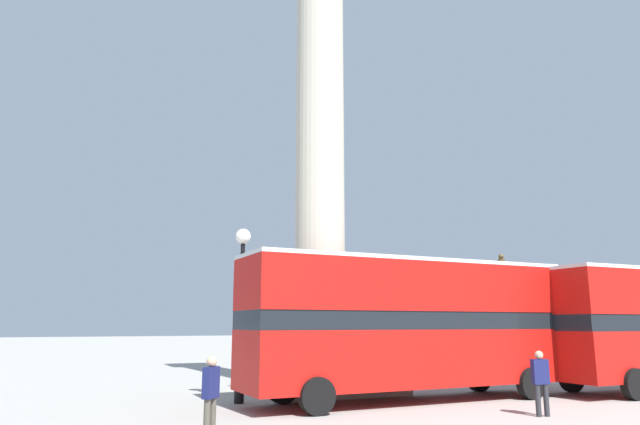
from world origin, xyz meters
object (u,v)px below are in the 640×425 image
equestrian_statue (506,337)px  street_lamp (242,291)px  pedestrian_near_lamp (541,379)px  pedestrian_by_plinth (211,392)px  bus_b (408,322)px  monument_column (320,198)px

equestrian_statue → street_lamp: 17.09m
pedestrian_near_lamp → pedestrian_by_plinth: bearing=8.8°
equestrian_statue → pedestrian_by_plinth: size_ratio=3.55×
street_lamp → pedestrian_by_plinth: size_ratio=3.18×
equestrian_statue → bus_b: bearing=-160.6°
equestrian_statue → pedestrian_by_plinth: (-18.10, -10.93, -0.77)m
bus_b → pedestrian_near_lamp: 4.47m
monument_column → pedestrian_by_plinth: monument_column is taller
monument_column → pedestrian_near_lamp: (3.01, -7.61, -6.21)m
monument_column → bus_b: size_ratio=1.86×
monument_column → street_lamp: (-3.57, -1.86, -3.75)m
bus_b → pedestrian_near_lamp: (1.56, -3.91, -1.50)m
bus_b → pedestrian_near_lamp: size_ratio=6.50×
bus_b → pedestrian_by_plinth: bus_b is taller
street_lamp → pedestrian_by_plinth: (-2.14, -5.06, -2.45)m
street_lamp → equestrian_statue: bearing=20.2°
bus_b → pedestrian_by_plinth: size_ratio=6.44×
pedestrian_near_lamp → monument_column: bearing=-55.2°
street_lamp → pedestrian_near_lamp: (6.58, -5.74, -2.47)m
monument_column → equestrian_statue: bearing=17.9°
street_lamp → pedestrian_by_plinth: 6.02m
bus_b → monument_column: bearing=110.3°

